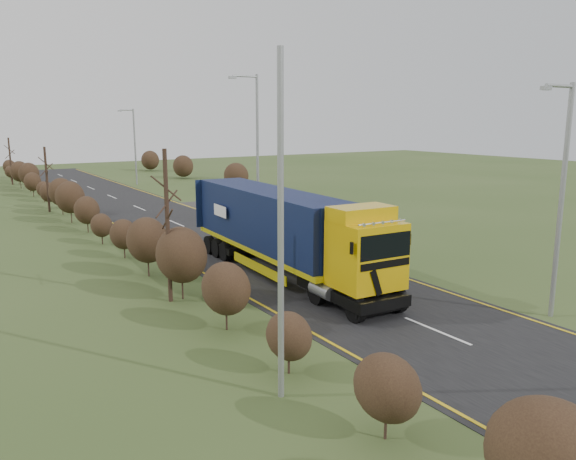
% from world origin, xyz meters
% --- Properties ---
extents(ground, '(160.00, 160.00, 0.00)m').
position_xyz_m(ground, '(0.00, 0.00, 0.00)').
color(ground, '#364B20').
rests_on(ground, ground).
extents(road, '(8.00, 120.00, 0.02)m').
position_xyz_m(road, '(0.00, 10.00, 0.01)').
color(road, black).
rests_on(road, ground).
extents(layby, '(6.00, 18.00, 0.02)m').
position_xyz_m(layby, '(6.50, 20.00, 0.01)').
color(layby, '#2F2C29').
rests_on(layby, ground).
extents(lane_markings, '(7.52, 116.00, 0.01)m').
position_xyz_m(lane_markings, '(0.00, 9.69, 0.03)').
color(lane_markings, gold).
rests_on(lane_markings, road).
extents(hedgerow, '(2.24, 102.04, 6.05)m').
position_xyz_m(hedgerow, '(-6.00, 7.89, 1.62)').
color(hedgerow, black).
rests_on(hedgerow, ground).
extents(lorry, '(2.99, 14.45, 4.00)m').
position_xyz_m(lorry, '(-0.80, 4.67, 2.27)').
color(lorry, black).
rests_on(lorry, ground).
extents(car_red_hatchback, '(3.07, 4.54, 1.44)m').
position_xyz_m(car_red_hatchback, '(4.80, 19.46, 0.72)').
color(car_red_hatchback, '#98070A').
rests_on(car_red_hatchback, ground).
extents(car_blue_sedan, '(1.71, 3.92, 1.25)m').
position_xyz_m(car_blue_sedan, '(6.35, 21.36, 0.63)').
color(car_blue_sedan, '#0A1039').
rests_on(car_blue_sedan, ground).
extents(streetlight_near, '(1.79, 0.18, 8.38)m').
position_xyz_m(streetlight_near, '(4.61, -5.21, 4.60)').
color(streetlight_near, gray).
rests_on(streetlight_near, ground).
extents(streetlight_mid, '(2.12, 0.20, 10.02)m').
position_xyz_m(streetlight_mid, '(4.46, 16.46, 5.55)').
color(streetlight_mid, gray).
rests_on(streetlight_mid, ground).
extents(streetlight_far, '(1.76, 0.18, 8.21)m').
position_xyz_m(streetlight_far, '(5.07, 44.71, 4.50)').
color(streetlight_far, gray).
rests_on(streetlight_far, ground).
extents(left_pole, '(0.16, 0.16, 8.83)m').
position_xyz_m(left_pole, '(-6.91, -5.02, 4.41)').
color(left_pole, gray).
rests_on(left_pole, ground).
extents(speed_sign, '(0.74, 0.10, 2.67)m').
position_xyz_m(speed_sign, '(5.60, 10.49, 1.90)').
color(speed_sign, gray).
rests_on(speed_sign, ground).
extents(warning_board, '(0.72, 0.11, 1.89)m').
position_xyz_m(warning_board, '(5.75, 23.76, 1.15)').
color(warning_board, gray).
rests_on(warning_board, ground).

